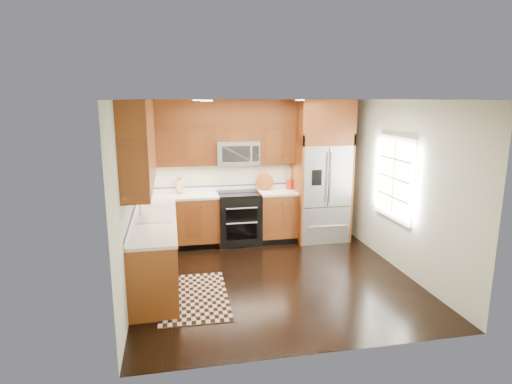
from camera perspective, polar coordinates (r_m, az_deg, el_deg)
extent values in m
plane|color=black|center=(6.52, 2.32, -11.30)|extent=(4.00, 4.00, 0.00)
cube|color=beige|center=(8.03, -0.95, 2.95)|extent=(4.00, 0.02, 2.60)
cube|color=beige|center=(5.97, -16.56, -0.87)|extent=(0.02, 4.00, 2.60)
cube|color=beige|center=(6.86, 18.89, 0.64)|extent=(0.02, 4.00, 2.60)
cube|color=white|center=(7.00, 17.99, 1.77)|extent=(0.04, 1.10, 1.30)
cube|color=white|center=(7.00, 17.92, 1.76)|extent=(0.02, 0.95, 1.15)
cube|color=brown|center=(7.80, -10.09, -3.94)|extent=(1.37, 0.60, 0.90)
cube|color=brown|center=(8.03, 2.91, -3.28)|extent=(0.72, 0.60, 0.90)
cube|color=brown|center=(6.38, -13.23, -7.81)|extent=(0.60, 2.40, 0.90)
cube|color=white|center=(7.73, -4.73, -0.34)|extent=(2.85, 0.62, 0.04)
cube|color=white|center=(6.24, -13.45, -3.75)|extent=(0.62, 2.40, 0.04)
cube|color=brown|center=(7.72, -4.97, 6.45)|extent=(2.85, 0.33, 0.75)
cube|color=brown|center=(6.06, -15.15, 4.45)|extent=(0.33, 2.40, 0.75)
cube|color=brown|center=(7.68, -5.05, 10.72)|extent=(2.85, 0.33, 0.40)
cube|color=brown|center=(6.01, -15.46, 9.88)|extent=(0.33, 2.40, 0.40)
cube|color=black|center=(7.86, -2.29, -3.56)|extent=(0.76, 0.64, 0.92)
cube|color=black|center=(7.74, -2.32, -0.17)|extent=(0.76, 0.60, 0.02)
cube|color=black|center=(7.52, -1.92, -3.03)|extent=(0.55, 0.01, 0.18)
cube|color=black|center=(7.61, -1.90, -5.35)|extent=(0.55, 0.01, 0.28)
cylinder|color=#B2B2B7|center=(7.46, -1.90, -2.19)|extent=(0.55, 0.02, 0.02)
cylinder|color=#B2B2B7|center=(7.53, -1.88, -4.18)|extent=(0.55, 0.02, 0.02)
cube|color=#B2B2B7|center=(7.75, -2.52, 5.28)|extent=(0.76, 0.40, 0.42)
cube|color=black|center=(7.55, -2.66, 5.09)|extent=(0.50, 0.01, 0.28)
cube|color=#B2B2B7|center=(8.09, 8.63, -0.01)|extent=(0.90, 0.74, 1.80)
cube|color=black|center=(7.68, 9.66, 1.96)|extent=(0.01, 0.01, 1.08)
cube|color=black|center=(7.60, 8.11, 1.90)|extent=(0.18, 0.01, 0.28)
cube|color=brown|center=(7.93, 5.46, 0.56)|extent=(0.04, 0.74, 2.00)
cube|color=brown|center=(8.24, 11.73, 0.81)|extent=(0.04, 0.74, 2.00)
cube|color=brown|center=(7.92, 8.94, 9.22)|extent=(0.98, 0.74, 0.80)
cube|color=#B2B2B7|center=(6.23, -13.46, -3.48)|extent=(0.50, 0.42, 0.02)
cylinder|color=#B2B2B7|center=(6.42, -15.24, -1.91)|extent=(0.02, 0.02, 0.28)
torus|color=#B2B2B7|center=(6.31, -15.35, -0.85)|extent=(0.18, 0.02, 0.18)
cube|color=black|center=(5.98, -8.26, -13.64)|extent=(0.92, 1.51, 0.01)
cube|color=tan|center=(7.85, -10.19, 0.68)|extent=(0.12, 0.16, 0.22)
cylinder|color=#AC1A15|center=(8.09, 4.51, 1.03)|extent=(0.17, 0.17, 0.18)
cylinder|color=brown|center=(7.98, 1.17, 0.33)|extent=(0.41, 0.41, 0.02)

